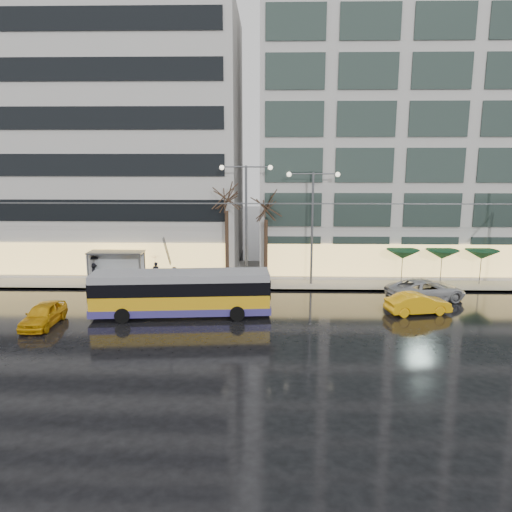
{
  "coord_description": "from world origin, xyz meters",
  "views": [
    {
      "loc": [
        3.63,
        -26.7,
        9.99
      ],
      "look_at": [
        2.88,
        5.0,
        3.49
      ],
      "focal_mm": 35.0,
      "sensor_mm": 36.0,
      "label": 1
    }
  ],
  "objects_px": {
    "bus_shelter": "(112,260)",
    "taxi_a": "(43,315)",
    "street_lamp_near": "(246,208)",
    "trolleybus": "(181,295)"
  },
  "relations": [
    {
      "from": "trolleybus",
      "to": "bus_shelter",
      "type": "bearing_deg",
      "value": 131.31
    },
    {
      "from": "trolleybus",
      "to": "street_lamp_near",
      "type": "xyz_separation_m",
      "value": [
        3.74,
        7.67,
        4.61
      ]
    },
    {
      "from": "trolleybus",
      "to": "taxi_a",
      "type": "bearing_deg",
      "value": -165.65
    },
    {
      "from": "bus_shelter",
      "to": "taxi_a",
      "type": "distance_m",
      "value": 9.73
    },
    {
      "from": "bus_shelter",
      "to": "taxi_a",
      "type": "height_order",
      "value": "bus_shelter"
    },
    {
      "from": "trolleybus",
      "to": "street_lamp_near",
      "type": "height_order",
      "value": "street_lamp_near"
    },
    {
      "from": "street_lamp_near",
      "to": "taxi_a",
      "type": "height_order",
      "value": "street_lamp_near"
    },
    {
      "from": "bus_shelter",
      "to": "trolleybus",
      "type": "bearing_deg",
      "value": -48.69
    },
    {
      "from": "bus_shelter",
      "to": "street_lamp_near",
      "type": "xyz_separation_m",
      "value": [
        10.38,
        0.11,
        4.03
      ]
    },
    {
      "from": "trolleybus",
      "to": "street_lamp_near",
      "type": "distance_m",
      "value": 9.7
    }
  ]
}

